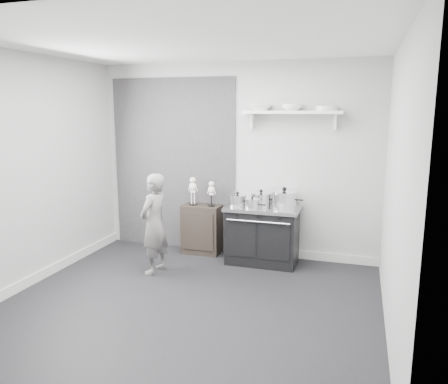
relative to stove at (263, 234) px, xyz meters
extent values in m
plane|color=black|center=(-0.48, -1.48, -0.39)|extent=(4.00, 4.00, 0.00)
cube|color=#B1B0AE|center=(-0.48, 0.32, 0.96)|extent=(4.00, 0.02, 2.70)
cube|color=#B1B0AE|center=(-0.48, -3.28, 0.96)|extent=(4.00, 0.02, 2.70)
cube|color=#B1B0AE|center=(-2.48, -1.48, 0.96)|extent=(0.02, 3.60, 2.70)
cube|color=#B1B0AE|center=(1.52, -1.48, 0.96)|extent=(0.02, 3.60, 2.70)
cube|color=silver|center=(-0.48, -1.48, 2.31)|extent=(4.00, 3.60, 0.02)
cube|color=black|center=(-1.43, 0.31, 0.86)|extent=(1.90, 0.02, 2.50)
cube|color=silver|center=(0.52, 0.30, -0.33)|extent=(2.00, 0.03, 0.12)
cube|color=silver|center=(-2.46, -1.48, -0.33)|extent=(0.03, 3.60, 0.12)
cube|color=white|center=(0.32, 0.19, 1.63)|extent=(1.30, 0.26, 0.04)
cube|color=white|center=(-0.23, 0.26, 1.51)|extent=(0.03, 0.12, 0.20)
cube|color=white|center=(0.87, 0.26, 1.51)|extent=(0.03, 0.12, 0.20)
cube|color=black|center=(0.00, 0.00, -0.03)|extent=(0.92, 0.55, 0.74)
cube|color=silver|center=(0.00, 0.00, 0.37)|extent=(0.98, 0.59, 0.05)
cube|color=black|center=(-0.22, -0.27, -0.01)|extent=(0.39, 0.02, 0.48)
cube|color=black|center=(0.22, -0.27, -0.01)|extent=(0.39, 0.02, 0.48)
cylinder|color=silver|center=(0.00, -0.30, 0.25)|extent=(0.83, 0.02, 0.02)
cylinder|color=black|center=(-0.28, -0.29, 0.32)|extent=(0.04, 0.03, 0.04)
cylinder|color=black|center=(0.00, -0.29, 0.32)|extent=(0.04, 0.03, 0.04)
cylinder|color=black|center=(0.28, -0.29, 0.32)|extent=(0.04, 0.03, 0.04)
cube|color=black|center=(-0.92, 0.13, -0.04)|extent=(0.54, 0.32, 0.71)
imported|color=slate|center=(-1.23, -0.77, 0.25)|extent=(0.37, 0.51, 1.28)
cylinder|color=silver|center=(-0.33, -0.07, 0.46)|extent=(0.23, 0.23, 0.14)
cylinder|color=silver|center=(-0.33, -0.07, 0.53)|extent=(0.23, 0.23, 0.01)
sphere|color=black|center=(-0.33, -0.07, 0.56)|extent=(0.04, 0.04, 0.04)
cylinder|color=black|center=(-0.18, -0.07, 0.46)|extent=(0.10, 0.02, 0.02)
cylinder|color=silver|center=(-0.06, 0.14, 0.46)|extent=(0.27, 0.27, 0.14)
cylinder|color=silver|center=(-0.06, 0.14, 0.53)|extent=(0.28, 0.28, 0.01)
sphere|color=black|center=(-0.06, 0.14, 0.57)|extent=(0.05, 0.05, 0.05)
cylinder|color=black|center=(0.11, 0.14, 0.46)|extent=(0.10, 0.02, 0.02)
cylinder|color=silver|center=(0.26, 0.13, 0.48)|extent=(0.33, 0.33, 0.18)
cylinder|color=silver|center=(0.26, 0.13, 0.58)|extent=(0.34, 0.34, 0.01)
sphere|color=black|center=(0.26, 0.13, 0.61)|extent=(0.06, 0.06, 0.06)
cylinder|color=black|center=(0.46, 0.13, 0.48)|extent=(0.10, 0.02, 0.02)
cylinder|color=silver|center=(-0.11, -0.16, 0.44)|extent=(0.18, 0.18, 0.11)
cylinder|color=silver|center=(-0.11, -0.16, 0.51)|extent=(0.19, 0.19, 0.01)
sphere|color=black|center=(-0.11, -0.16, 0.53)|extent=(0.03, 0.03, 0.03)
cylinder|color=black|center=(0.02, -0.16, 0.44)|extent=(0.10, 0.02, 0.02)
imported|color=white|center=(-0.10, 0.19, 1.68)|extent=(0.30, 0.30, 0.07)
imported|color=white|center=(0.32, 0.19, 1.69)|extent=(0.27, 0.27, 0.08)
cylinder|color=silver|center=(0.76, 0.19, 1.68)|extent=(0.28, 0.28, 0.06)
camera|label=1|loc=(1.20, -5.58, 1.68)|focal=35.00mm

